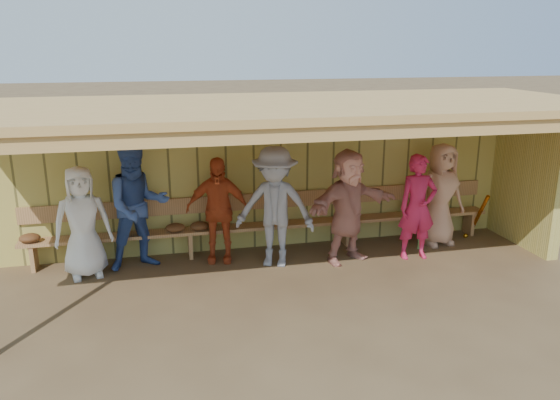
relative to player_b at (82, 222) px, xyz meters
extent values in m
plane|color=brown|center=(2.81, -0.66, -0.81)|extent=(90.00, 90.00, 0.00)
imported|color=white|center=(0.00, 0.00, 0.00)|extent=(0.88, 0.66, 1.63)
imported|color=#375399|center=(0.77, 0.15, 0.14)|extent=(1.08, 0.93, 1.91)
imported|color=#C4461F|center=(1.94, 0.15, 0.01)|extent=(1.02, 0.59, 1.64)
imported|color=#93939B|center=(2.76, -0.21, 0.10)|extent=(1.35, 1.08, 1.83)
imported|color=tan|center=(3.87, -0.29, 0.07)|extent=(1.71, 1.07, 1.76)
imported|color=#CE214B|center=(4.97, -0.42, 0.01)|extent=(0.62, 0.43, 1.65)
imported|color=tan|center=(5.62, 0.08, 0.04)|extent=(0.89, 0.63, 1.71)
cube|color=tan|center=(2.81, 0.69, 0.39)|extent=(8.60, 0.20, 2.40)
cube|color=tan|center=(7.01, -0.21, 0.39)|extent=(0.20, 1.62, 2.40)
cube|color=tan|center=(2.81, -0.66, 1.64)|extent=(8.80, 3.20, 0.10)
cube|color=tan|center=(2.81, -2.16, 1.51)|extent=(8.80, 0.10, 0.18)
cube|color=tan|center=(-0.04, -0.66, 1.50)|extent=(0.08, 3.00, 0.16)
cube|color=tan|center=(0.91, -0.66, 1.50)|extent=(0.08, 3.00, 0.16)
cube|color=tan|center=(1.86, -0.66, 1.50)|extent=(0.08, 3.00, 0.16)
cube|color=tan|center=(2.81, -0.66, 1.50)|extent=(0.08, 3.00, 0.16)
cube|color=tan|center=(3.76, -0.66, 1.50)|extent=(0.08, 3.00, 0.16)
cube|color=tan|center=(4.71, -0.66, 1.50)|extent=(0.08, 3.00, 0.16)
cube|color=tan|center=(5.66, -0.66, 1.50)|extent=(0.08, 3.00, 0.16)
cube|color=tan|center=(6.61, -0.66, 1.50)|extent=(0.08, 3.00, 0.16)
cube|color=#B3804D|center=(2.81, 0.40, -0.39)|extent=(7.60, 0.32, 0.05)
cube|color=#B3804D|center=(2.81, 0.56, -0.01)|extent=(7.60, 0.04, 0.26)
cube|color=#B3804D|center=(-0.79, 0.40, -0.61)|extent=(0.06, 0.29, 0.40)
cube|color=#B3804D|center=(1.52, 0.40, -0.61)|extent=(0.06, 0.29, 0.40)
cube|color=#B3804D|center=(4.10, 0.40, -0.61)|extent=(0.06, 0.29, 0.40)
cube|color=#B3804D|center=(6.41, 0.40, -0.61)|extent=(0.06, 0.29, 0.40)
cylinder|color=#C66117|center=(6.46, 0.20, -0.41)|extent=(0.13, 0.41, 0.80)
sphere|color=orange|center=(6.24, 0.20, -0.77)|extent=(0.08, 0.08, 0.08)
ellipsoid|color=#593319|center=(-0.80, 0.35, -0.30)|extent=(0.30, 0.24, 0.14)
ellipsoid|color=#593319|center=(1.68, 0.35, -0.30)|extent=(0.30, 0.24, 0.14)
ellipsoid|color=#593319|center=(1.30, 0.35, -0.30)|extent=(0.30, 0.24, 0.14)
cylinder|color=#88DC6E|center=(5.19, 0.45, -0.25)|extent=(0.07, 0.07, 0.22)
cylinder|color=orange|center=(5.87, 0.45, -0.25)|extent=(0.07, 0.07, 0.22)
cylinder|color=#84D66B|center=(5.22, -0.10, -0.70)|extent=(0.07, 0.07, 0.22)
camera|label=1|loc=(1.09, -7.80, 2.43)|focal=35.00mm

